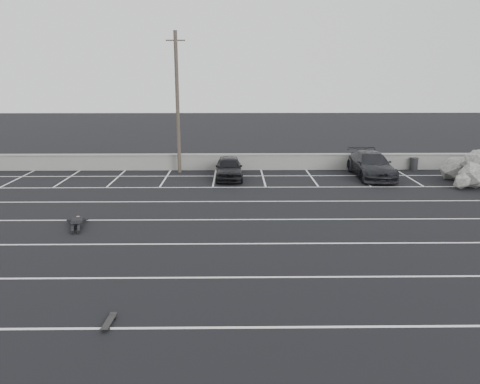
{
  "coord_description": "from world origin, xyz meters",
  "views": [
    {
      "loc": [
        -0.78,
        -16.61,
        6.25
      ],
      "look_at": [
        -0.52,
        4.0,
        1.0
      ],
      "focal_mm": 35.0,
      "sensor_mm": 36.0,
      "label": 1
    }
  ],
  "objects_px": {
    "car_right": "(371,165)",
    "utility_pole": "(177,103)",
    "trash_bin": "(414,164)",
    "person": "(77,219)",
    "skateboard": "(109,322)",
    "car_left": "(229,168)"
  },
  "relations": [
    {
      "from": "trash_bin",
      "to": "skateboard",
      "type": "distance_m",
      "value": 24.59
    },
    {
      "from": "car_right",
      "to": "skateboard",
      "type": "height_order",
      "value": "car_right"
    },
    {
      "from": "car_right",
      "to": "utility_pole",
      "type": "distance_m",
      "value": 12.66
    },
    {
      "from": "utility_pole",
      "to": "trash_bin",
      "type": "relative_size",
      "value": 10.41
    },
    {
      "from": "trash_bin",
      "to": "skateboard",
      "type": "xyz_separation_m",
      "value": [
        -15.11,
        -19.4,
        -0.36
      ]
    },
    {
      "from": "car_left",
      "to": "utility_pole",
      "type": "distance_m",
      "value": 5.32
    },
    {
      "from": "car_left",
      "to": "trash_bin",
      "type": "relative_size",
      "value": 4.7
    },
    {
      "from": "car_right",
      "to": "utility_pole",
      "type": "xyz_separation_m",
      "value": [
        -12.02,
        1.56,
        3.68
      ]
    },
    {
      "from": "car_left",
      "to": "utility_pole",
      "type": "bearing_deg",
      "value": 147.67
    },
    {
      "from": "skateboard",
      "to": "utility_pole",
      "type": "bearing_deg",
      "value": 94.35
    },
    {
      "from": "utility_pole",
      "to": "trash_bin",
      "type": "bearing_deg",
      "value": 1.48
    },
    {
      "from": "car_left",
      "to": "person",
      "type": "xyz_separation_m",
      "value": [
        -6.34,
        -8.92,
        -0.43
      ]
    },
    {
      "from": "utility_pole",
      "to": "car_right",
      "type": "bearing_deg",
      "value": -7.39
    },
    {
      "from": "trash_bin",
      "to": "car_right",
      "type": "bearing_deg",
      "value": -150.17
    },
    {
      "from": "car_right",
      "to": "person",
      "type": "height_order",
      "value": "car_right"
    },
    {
      "from": "car_right",
      "to": "utility_pole",
      "type": "relative_size",
      "value": 0.6
    },
    {
      "from": "skateboard",
      "to": "trash_bin",
      "type": "bearing_deg",
      "value": 55.47
    },
    {
      "from": "car_left",
      "to": "car_right",
      "type": "relative_size",
      "value": 0.76
    },
    {
      "from": "car_right",
      "to": "trash_bin",
      "type": "relative_size",
      "value": 6.2
    },
    {
      "from": "car_left",
      "to": "skateboard",
      "type": "height_order",
      "value": "car_left"
    },
    {
      "from": "person",
      "to": "skateboard",
      "type": "height_order",
      "value": "person"
    },
    {
      "from": "car_right",
      "to": "trash_bin",
      "type": "xyz_separation_m",
      "value": [
        3.42,
        1.96,
        -0.33
      ]
    }
  ]
}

